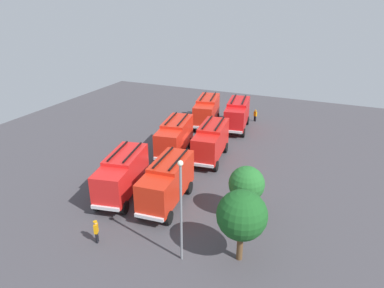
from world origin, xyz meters
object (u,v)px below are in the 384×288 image
object	(u,v)px
fire_truck_1	(175,136)
firefighter_2	(96,230)
tree_1	(242,215)
firefighter_0	(197,107)
fire_truck_3	(237,114)
fire_truck_5	(167,181)
lamppost	(181,205)
fire_truck_2	(122,174)
firefighter_1	(255,115)
fire_truck_0	(207,110)
traffic_cone_0	(188,156)
fire_truck_4	(211,141)
tree_0	(247,184)

from	to	relation	value
fire_truck_1	firefighter_2	world-z (taller)	fire_truck_1
tree_1	firefighter_0	bearing A→B (deg)	-152.07
fire_truck_3	tree_1	distance (m)	25.38
fire_truck_1	fire_truck_5	distance (m)	10.33
firefighter_2	lamppost	size ratio (longest dim) A/B	0.24
firefighter_0	lamppost	distance (m)	32.18
fire_truck_2	firefighter_1	distance (m)	25.20
fire_truck_0	fire_truck_3	xyz separation A→B (m)	(-0.18, 4.23, 0.00)
firefighter_1	firefighter_2	size ratio (longest dim) A/B	0.92
firefighter_2	traffic_cone_0	xyz separation A→B (m)	(-15.44, 0.19, -0.70)
fire_truck_4	firefighter_2	xyz separation A→B (m)	(16.45, -2.47, -1.15)
tree_0	tree_1	size ratio (longest dim) A/B	0.85
firefighter_0	fire_truck_2	bearing A→B (deg)	-10.04
fire_truck_0	lamppost	distance (m)	26.95
fire_truck_0	firefighter_2	distance (m)	26.51
firefighter_1	tree_1	size ratio (longest dim) A/B	0.32
fire_truck_2	firefighter_1	size ratio (longest dim) A/B	4.61
fire_truck_2	traffic_cone_0	size ratio (longest dim) A/B	12.51
fire_truck_4	tree_1	bearing A→B (deg)	20.85
firefighter_0	tree_0	distance (m)	27.27
fire_truck_4	fire_truck_5	size ratio (longest dim) A/B	1.01
fire_truck_1	lamppost	distance (m)	17.37
lamppost	firefighter_1	bearing A→B (deg)	-175.10
fire_truck_2	fire_truck_4	bearing A→B (deg)	145.35
firefighter_2	fire_truck_5	bearing A→B (deg)	47.03
firefighter_1	tree_1	xyz separation A→B (m)	(28.36, 6.12, 2.55)
tree_1	traffic_cone_0	distance (m)	16.54
tree_1	traffic_cone_0	bearing A→B (deg)	-143.40
fire_truck_5	firefighter_2	distance (m)	7.05
firefighter_1	fire_truck_2	bearing A→B (deg)	10.25
firefighter_0	tree_1	bearing A→B (deg)	10.38
fire_truck_3	traffic_cone_0	world-z (taller)	fire_truck_3
tree_1	fire_truck_0	bearing A→B (deg)	-153.85
fire_truck_1	tree_0	bearing A→B (deg)	40.67
fire_truck_2	tree_0	bearing A→B (deg)	84.73
firefighter_1	traffic_cone_0	world-z (taller)	firefighter_1
tree_0	lamppost	bearing A→B (deg)	-20.99
fire_truck_1	fire_truck_2	bearing A→B (deg)	-11.05
tree_0	traffic_cone_0	size ratio (longest dim) A/B	7.24
fire_truck_4	fire_truck_2	bearing A→B (deg)	-30.18
fire_truck_1	fire_truck_3	distance (m)	11.22
lamppost	fire_truck_5	bearing A→B (deg)	-144.88
fire_truck_0	tree_1	xyz separation A→B (m)	(24.01, 11.79, 1.30)
tree_0	firefighter_0	bearing A→B (deg)	-149.07
firefighter_1	fire_truck_5	bearing A→B (deg)	19.80
fire_truck_0	fire_truck_5	size ratio (longest dim) A/B	1.02
firefighter_1	traffic_cone_0	distance (m)	15.75
firefighter_0	firefighter_2	distance (m)	31.15
firefighter_2	tree_0	xyz separation A→B (m)	(-7.39, 8.83, 1.93)
firefighter_0	fire_truck_4	bearing A→B (deg)	10.53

